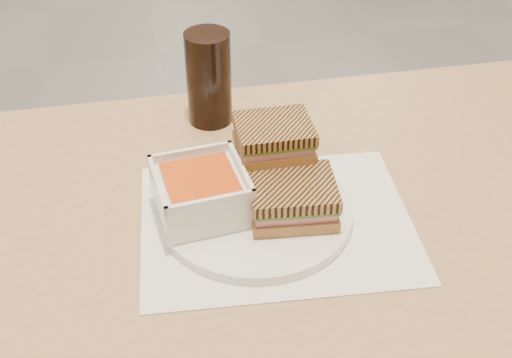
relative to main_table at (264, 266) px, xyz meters
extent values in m
cube|color=tan|center=(0.00, 0.00, 0.10)|extent=(1.21, 0.72, 0.03)
cylinder|color=tan|center=(0.56, 0.29, -0.28)|extent=(0.06, 0.06, 0.72)
cube|color=white|center=(0.01, -0.03, 0.11)|extent=(0.40, 0.33, 0.00)
cylinder|color=white|center=(-0.02, -0.01, 0.12)|extent=(0.27, 0.27, 0.01)
cube|color=white|center=(-0.09, 0.00, 0.16)|extent=(0.13, 0.13, 0.05)
cube|color=#D34B08|center=(-0.09, 0.00, 0.18)|extent=(0.10, 0.10, 0.01)
cube|color=white|center=(-0.03, 0.01, 0.19)|extent=(0.02, 0.12, 0.01)
cube|color=white|center=(-0.15, 0.00, 0.19)|extent=(0.02, 0.12, 0.01)
cube|color=white|center=(-0.10, 0.06, 0.19)|extent=(0.12, 0.02, 0.01)
cube|color=white|center=(-0.09, -0.06, 0.19)|extent=(0.12, 0.02, 0.01)
cube|color=#A8773D|center=(0.03, -0.03, 0.14)|extent=(0.13, 0.11, 0.02)
cube|color=#D77787|center=(0.03, -0.03, 0.15)|extent=(0.12, 0.10, 0.01)
cube|color=#386B23|center=(0.03, -0.03, 0.16)|extent=(0.12, 0.11, 0.01)
cube|color=olive|center=(0.03, -0.03, 0.17)|extent=(0.13, 0.11, 0.02)
cube|color=#A8773D|center=(0.02, 0.05, 0.19)|extent=(0.11, 0.09, 0.02)
cube|color=#D77787|center=(0.02, 0.05, 0.20)|extent=(0.10, 0.08, 0.01)
cube|color=#386B23|center=(0.02, 0.05, 0.21)|extent=(0.11, 0.09, 0.01)
cube|color=olive|center=(0.02, 0.05, 0.22)|extent=(0.11, 0.09, 0.02)
cylinder|color=black|center=(-0.04, 0.25, 0.19)|extent=(0.07, 0.07, 0.16)
camera|label=1|loc=(-0.17, -0.70, 0.73)|focal=46.17mm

